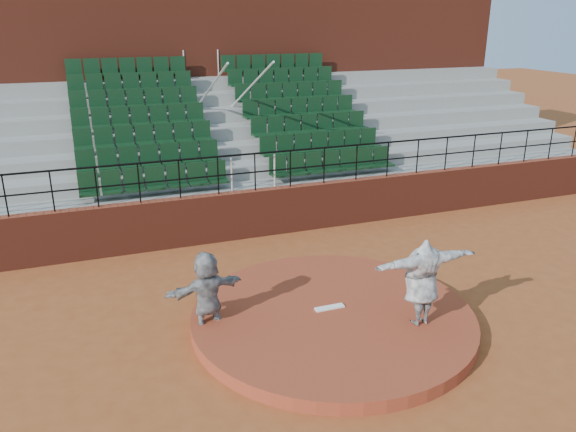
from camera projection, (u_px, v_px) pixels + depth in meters
name	position (u px, v px, depth m)	size (l,w,h in m)	color
ground	(332.00, 323.00, 11.03)	(90.00, 90.00, 0.00)	brown
pitchers_mound	(333.00, 317.00, 10.98)	(5.50, 5.50, 0.25)	maroon
pitching_rubber	(330.00, 307.00, 11.07)	(0.60, 0.15, 0.03)	white
boundary_wall	(256.00, 213.00, 15.22)	(24.00, 0.30, 1.30)	maroon
wall_railing	(255.00, 164.00, 14.76)	(24.04, 0.05, 1.03)	black
seating_deck	(222.00, 155.00, 18.17)	(24.00, 5.97, 4.63)	gray
press_box_facade	(194.00, 77.00, 20.95)	(24.00, 3.00, 7.10)	maroon
pitcher	(422.00, 282.00, 10.28)	(2.08, 0.57, 1.69)	black
fielder	(207.00, 293.00, 10.44)	(1.53, 0.49, 1.65)	black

